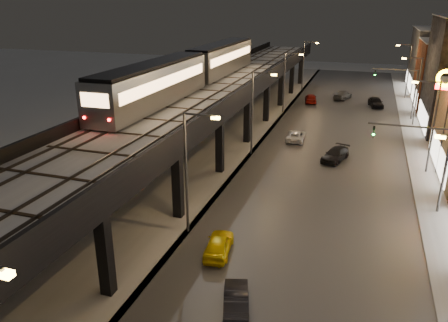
% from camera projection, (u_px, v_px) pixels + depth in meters
% --- Properties ---
extents(road_surface, '(17.00, 120.00, 0.06)m').
position_uv_depth(road_surface, '(331.00, 150.00, 49.13)').
color(road_surface, '#46474D').
rests_on(road_surface, ground).
extents(sidewalk_right, '(4.00, 120.00, 0.14)m').
position_uv_depth(sidewalk_right, '(427.00, 159.00, 46.19)').
color(sidewalk_right, '#9FA1A8').
rests_on(sidewalk_right, ground).
extents(under_viaduct_pavement, '(11.00, 120.00, 0.06)m').
position_uv_depth(under_viaduct_pavement, '(217.00, 139.00, 53.08)').
color(under_viaduct_pavement, '#9FA1A8').
rests_on(under_viaduct_pavement, ground).
extents(elevated_viaduct, '(9.00, 100.00, 6.30)m').
position_uv_depth(elevated_viaduct, '(208.00, 99.00, 48.32)').
color(elevated_viaduct, black).
rests_on(elevated_viaduct, ground).
extents(viaduct_trackbed, '(8.40, 100.00, 0.32)m').
position_uv_depth(viaduct_trackbed, '(208.00, 92.00, 48.17)').
color(viaduct_trackbed, '#B2B7C1').
rests_on(viaduct_trackbed, elevated_viaduct).
extents(viaduct_parapet_streetside, '(0.30, 100.00, 1.10)m').
position_uv_depth(viaduct_parapet_streetside, '(246.00, 90.00, 46.76)').
color(viaduct_parapet_streetside, black).
rests_on(viaduct_parapet_streetside, elevated_viaduct).
extents(viaduct_parapet_far, '(0.30, 100.00, 1.10)m').
position_uv_depth(viaduct_parapet_far, '(172.00, 85.00, 49.31)').
color(viaduct_parapet_far, black).
rests_on(viaduct_parapet_far, elevated_viaduct).
extents(building_f, '(12.20, 16.20, 11.16)m').
position_uv_depth(building_f, '(448.00, 60.00, 78.87)').
color(building_f, '#424344').
rests_on(building_f, ground).
extents(streetlight_left_1, '(2.57, 0.28, 9.00)m').
position_uv_depth(streetlight_left_1, '(190.00, 166.00, 30.05)').
color(streetlight_left_1, '#38383A').
rests_on(streetlight_left_1, ground).
extents(streetlight_left_2, '(2.57, 0.28, 9.00)m').
position_uv_depth(streetlight_left_2, '(255.00, 108.00, 46.07)').
color(streetlight_left_2, '#38383A').
rests_on(streetlight_left_2, ground).
extents(streetlight_right_2, '(2.56, 0.28, 9.00)m').
position_uv_depth(streetlight_right_2, '(431.00, 121.00, 41.05)').
color(streetlight_right_2, '#38383A').
rests_on(streetlight_right_2, ground).
extents(streetlight_left_3, '(2.57, 0.28, 9.00)m').
position_uv_depth(streetlight_left_3, '(286.00, 80.00, 62.10)').
color(streetlight_left_3, '#38383A').
rests_on(streetlight_left_3, ground).
extents(streetlight_right_3, '(2.56, 0.28, 9.00)m').
position_uv_depth(streetlight_right_3, '(416.00, 87.00, 57.08)').
color(streetlight_right_3, '#38383A').
rests_on(streetlight_right_3, ground).
extents(streetlight_left_4, '(2.57, 0.28, 9.00)m').
position_uv_depth(streetlight_left_4, '(305.00, 63.00, 78.13)').
color(streetlight_left_4, '#38383A').
rests_on(streetlight_left_4, ground).
extents(streetlight_right_4, '(2.56, 0.28, 9.00)m').
position_uv_depth(streetlight_right_4, '(407.00, 67.00, 73.10)').
color(streetlight_right_4, '#38383A').
rests_on(streetlight_right_4, ground).
extents(traffic_light_rig_a, '(6.10, 0.34, 7.00)m').
position_uv_depth(traffic_light_rig_a, '(430.00, 158.00, 33.55)').
color(traffic_light_rig_a, '#38383A').
rests_on(traffic_light_rig_a, ground).
extents(traffic_light_rig_b, '(6.10, 0.34, 7.00)m').
position_uv_depth(traffic_light_rig_b, '(407.00, 88.00, 60.26)').
color(traffic_light_rig_b, '#38383A').
rests_on(traffic_light_rig_b, ground).
extents(subway_train, '(3.22, 39.39, 3.85)m').
position_uv_depth(subway_train, '(194.00, 68.00, 49.97)').
color(subway_train, gray).
rests_on(subway_train, viaduct_trackbed).
extents(car_taxi, '(2.13, 4.15, 1.35)m').
position_uv_depth(car_taxi, '(219.00, 245.00, 28.97)').
color(car_taxi, '#E2C205').
rests_on(car_taxi, ground).
extents(car_near_white, '(2.36, 4.03, 1.25)m').
position_uv_depth(car_near_white, '(236.00, 300.00, 23.71)').
color(car_near_white, black).
rests_on(car_near_white, ground).
extents(car_mid_silver, '(2.21, 4.47, 1.22)m').
position_uv_depth(car_mid_silver, '(296.00, 136.00, 52.20)').
color(car_mid_silver, white).
rests_on(car_mid_silver, ground).
extents(car_mid_dark, '(3.31, 5.16, 1.39)m').
position_uv_depth(car_mid_dark, '(343.00, 95.00, 73.91)').
color(car_mid_dark, '#535558').
rests_on(car_mid_dark, ground).
extents(car_far_white, '(2.42, 4.59, 1.49)m').
position_uv_depth(car_far_white, '(311.00, 99.00, 71.22)').
color(car_far_white, maroon).
rests_on(car_far_white, ground).
extents(car_onc_white, '(3.02, 4.81, 1.30)m').
position_uv_depth(car_onc_white, '(335.00, 155.00, 45.70)').
color(car_onc_white, black).
rests_on(car_onc_white, ground).
extents(car_onc_red, '(2.73, 4.75, 1.52)m').
position_uv_depth(car_onc_red, '(376.00, 103.00, 68.43)').
color(car_onc_red, black).
rests_on(car_onc_red, ground).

